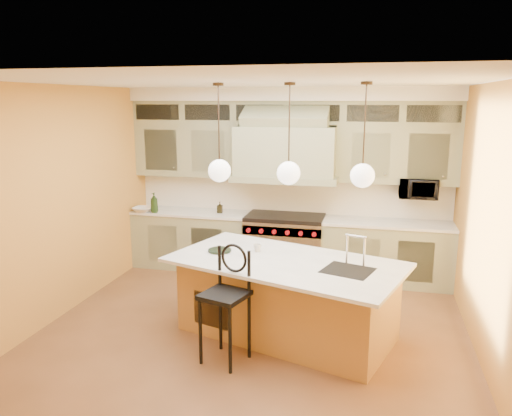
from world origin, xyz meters
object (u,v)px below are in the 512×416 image
(kitchen_island, at_px, (287,296))
(microwave, at_px, (418,188))
(counter_stool, at_px, (226,296))
(range, at_px, (285,245))

(kitchen_island, xyz_separation_m, microwave, (1.55, 2.16, 0.98))
(kitchen_island, relative_size, counter_stool, 2.34)
(kitchen_island, distance_m, counter_stool, 0.92)
(kitchen_island, xyz_separation_m, counter_stool, (-0.51, -0.73, 0.24))
(range, distance_m, counter_stool, 2.79)
(range, relative_size, kitchen_island, 0.41)
(range, xyz_separation_m, kitchen_island, (0.40, -2.05, -0.01))
(range, distance_m, microwave, 2.18)
(counter_stool, bearing_deg, kitchen_island, 71.44)
(counter_stool, height_order, microwave, microwave)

